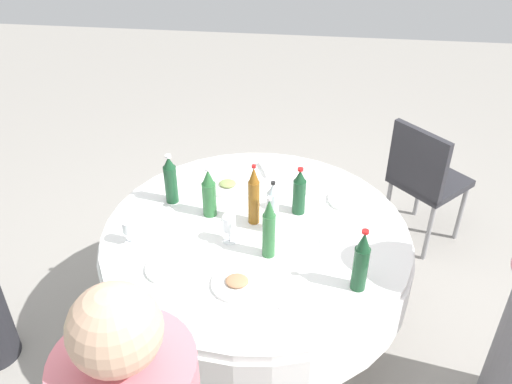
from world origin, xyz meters
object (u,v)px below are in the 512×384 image
at_px(bottle_amber_rear, 254,196).
at_px(bottle_dark_green_left, 299,192).
at_px(plate_south, 347,200).
at_px(plate_north, 168,268).
at_px(chair_west, 424,176).
at_px(bottle_dark_green_near, 171,180).
at_px(bottle_clear_east, 273,208).
at_px(plate_front, 237,283).
at_px(plate_right, 228,186).
at_px(dining_table, 256,254).
at_px(bottle_green_mid, 209,193).
at_px(bottle_dark_green_outer, 361,262).
at_px(wine_glass_rear, 229,225).
at_px(wine_glass_outer, 129,228).
at_px(bottle_green_west, 269,229).

bearing_deg(bottle_amber_rear, bottle_dark_green_left, -153.63).
bearing_deg(plate_south, bottle_dark_green_left, 26.08).
distance_m(plate_north, chair_west, 1.83).
distance_m(bottle_amber_rear, bottle_dark_green_near, 0.46).
xyz_separation_m(bottle_clear_east, plate_front, (0.11, 0.39, -0.12)).
distance_m(plate_right, chair_west, 1.31).
relative_size(dining_table, bottle_dark_green_near, 5.47).
relative_size(bottle_green_mid, bottle_dark_green_outer, 0.89).
bearing_deg(wine_glass_rear, plate_right, -79.69).
height_order(bottle_amber_rear, chair_west, bottle_amber_rear).
bearing_deg(bottle_dark_green_near, plate_south, -173.53).
bearing_deg(plate_north, chair_west, -136.20).
height_order(plate_front, chair_west, chair_west).
xyz_separation_m(wine_glass_rear, plate_front, (-0.08, 0.28, -0.09)).
relative_size(bottle_dark_green_left, wine_glass_rear, 1.77).
relative_size(plate_south, chair_west, 0.23).
xyz_separation_m(bottle_dark_green_left, wine_glass_outer, (0.77, 0.33, -0.03)).
xyz_separation_m(bottle_clear_east, bottle_dark_green_near, (0.54, -0.18, -0.00)).
distance_m(wine_glass_outer, plate_north, 0.28).
distance_m(bottle_amber_rear, plate_north, 0.53).
bearing_deg(bottle_green_mid, bottle_amber_rear, 170.80).
xyz_separation_m(bottle_green_mid, bottle_dark_green_outer, (-0.72, 0.44, 0.02)).
relative_size(plate_right, plate_front, 0.91).
distance_m(bottle_green_mid, plate_north, 0.45).
relative_size(bottle_dark_green_left, chair_west, 0.30).
xyz_separation_m(bottle_amber_rear, wine_glass_outer, (0.55, 0.23, -0.07)).
distance_m(dining_table, bottle_dark_green_outer, 0.64).
bearing_deg(bottle_clear_east, plate_south, -142.06).
xyz_separation_m(bottle_green_west, plate_north, (0.43, 0.15, -0.14)).
relative_size(bottle_dark_green_outer, wine_glass_outer, 2.48).
distance_m(bottle_green_mid, plate_right, 0.27).
xyz_separation_m(bottle_green_west, plate_right, (0.27, -0.51, -0.14)).
xyz_separation_m(wine_glass_outer, chair_west, (-1.53, -1.09, -0.31)).
height_order(plate_south, plate_north, same).
xyz_separation_m(bottle_dark_green_outer, bottle_amber_rear, (0.49, -0.40, 0.01)).
relative_size(bottle_amber_rear, plate_right, 1.62).
height_order(bottle_dark_green_near, plate_north, bottle_dark_green_near).
bearing_deg(wine_glass_outer, bottle_dark_green_near, -107.90).
height_order(bottle_amber_rear, wine_glass_rear, bottle_amber_rear).
xyz_separation_m(bottle_dark_green_outer, wine_glass_rear, (0.59, -0.24, -0.05)).
height_order(bottle_amber_rear, bottle_dark_green_near, bottle_amber_rear).
relative_size(bottle_dark_green_outer, chair_west, 0.36).
bearing_deg(bottle_green_mid, plate_north, 75.50).
bearing_deg(bottle_green_west, bottle_dark_green_near, -33.94).
distance_m(bottle_green_west, bottle_dark_green_near, 0.65).
bearing_deg(bottle_green_mid, wine_glass_rear, 123.23).
relative_size(wine_glass_rear, chair_west, 0.17).
height_order(bottle_clear_east, plate_front, bottle_clear_east).
relative_size(bottle_green_mid, bottle_clear_east, 0.97).
height_order(bottle_green_west, plate_south, bottle_green_west).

